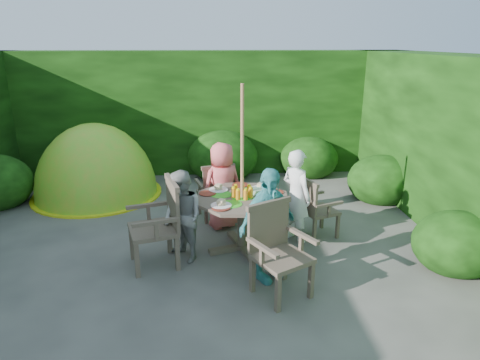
{
  "coord_description": "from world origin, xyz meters",
  "views": [
    {
      "loc": [
        0.36,
        -5.14,
        2.68
      ],
      "look_at": [
        0.75,
        0.47,
        0.85
      ],
      "focal_mm": 32.0,
      "sensor_mm": 36.0,
      "label": 1
    }
  ],
  "objects": [
    {
      "name": "garden_chair_right",
      "position": [
        1.81,
        0.39,
        0.45
      ],
      "size": [
        0.59,
        0.62,
        0.84
      ],
      "rotation": [
        0.0,
        0.0,
        1.92
      ],
      "color": "#483B2F",
      "rests_on": "ground"
    },
    {
      "name": "garden_chair_left",
      "position": [
        -0.28,
        -0.25,
        0.56
      ],
      "size": [
        0.71,
        0.76,
        1.05
      ],
      "rotation": [
        0.0,
        0.0,
        -1.28
      ],
      "color": "#483B2F",
      "rests_on": "ground"
    },
    {
      "name": "child_front",
      "position": [
        0.99,
        -0.69,
        0.68
      ],
      "size": [
        0.85,
        0.72,
        1.36
      ],
      "primitive_type": "imported",
      "rotation": [
        0.0,
        0.0,
        0.59
      ],
      "color": "#49AAAC",
      "rests_on": "ground"
    },
    {
      "name": "child_right",
      "position": [
        1.52,
        0.31,
        0.66
      ],
      "size": [
        0.53,
        0.57,
        1.31
      ],
      "primitive_type": "imported",
      "rotation": [
        0.0,
        0.0,
        2.18
      ],
      "color": "white",
      "rests_on": "ground"
    },
    {
      "name": "parasol_pole",
      "position": [
        0.75,
        0.07,
        1.1
      ],
      "size": [
        0.06,
        0.06,
        2.2
      ],
      "primitive_type": "cylinder",
      "rotation": [
        0.0,
        0.0,
        0.3
      ],
      "color": "#98683D",
      "rests_on": "ground"
    },
    {
      "name": "garden_chair_back",
      "position": [
        0.43,
        1.12,
        0.47
      ],
      "size": [
        0.64,
        0.59,
        0.89
      ],
      "rotation": [
        0.0,
        0.0,
        3.41
      ],
      "color": "#483B2F",
      "rests_on": "ground"
    },
    {
      "name": "child_left",
      "position": [
        -0.01,
        -0.16,
        0.59
      ],
      "size": [
        0.7,
        0.73,
        1.18
      ],
      "primitive_type": "imported",
      "rotation": [
        0.0,
        0.0,
        -0.94
      ],
      "color": "#9C9B97",
      "rests_on": "ground"
    },
    {
      "name": "hedge_enclosure",
      "position": [
        0.0,
        1.33,
        1.25
      ],
      "size": [
        9.0,
        9.0,
        2.5
      ],
      "color": "black",
      "rests_on": "ground"
    },
    {
      "name": "patio_table",
      "position": [
        0.76,
        0.07,
        0.63
      ],
      "size": [
        1.61,
        1.61,
        0.89
      ],
      "rotation": [
        0.0,
        0.0,
        0.3
      ],
      "color": "#483B2F",
      "rests_on": "ground"
    },
    {
      "name": "garden_chair_front",
      "position": [
        1.06,
        -0.98,
        0.53
      ],
      "size": [
        0.77,
        0.75,
        0.99
      ],
      "rotation": [
        0.0,
        0.0,
        0.52
      ],
      "color": "#483B2F",
      "rests_on": "ground"
    },
    {
      "name": "ground",
      "position": [
        0.0,
        0.0,
        0.0
      ],
      "size": [
        60.0,
        60.0,
        0.0
      ],
      "primitive_type": "plane",
      "color": "#484540",
      "rests_on": "ground"
    },
    {
      "name": "child_back",
      "position": [
        0.52,
        0.84,
        0.65
      ],
      "size": [
        0.75,
        0.66,
        1.3
      ],
      "primitive_type": "imported",
      "rotation": [
        0.0,
        0.0,
        3.62
      ],
      "color": "#F26467",
      "rests_on": "ground"
    },
    {
      "name": "dome_tent",
      "position": [
        -1.73,
        2.38,
        0.0
      ],
      "size": [
        2.3,
        2.3,
        2.63
      ],
      "rotation": [
        0.0,
        0.0,
        -0.01
      ],
      "color": "#70D829",
      "rests_on": "ground"
    }
  ]
}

